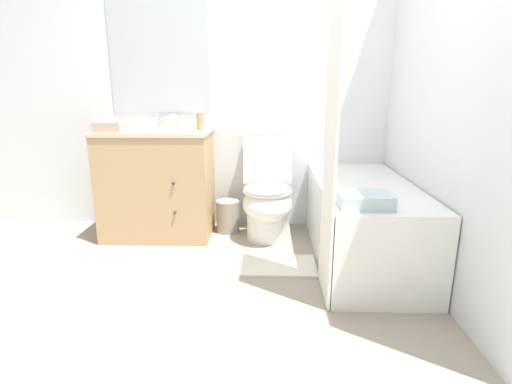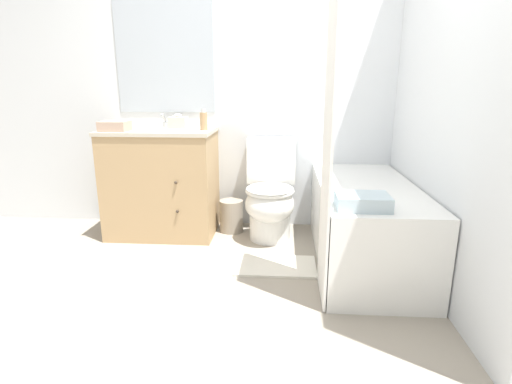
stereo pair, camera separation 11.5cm
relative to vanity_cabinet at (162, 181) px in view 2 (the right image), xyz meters
name	(u,v)px [view 2 (the right image)]	position (x,y,z in m)	size (l,w,h in m)	color
ground_plane	(231,320)	(0.75, -1.31, -0.46)	(14.00, 14.00, 0.00)	gray
wall_back	(252,85)	(0.75, 0.31, 0.79)	(8.00, 0.06, 2.50)	silver
wall_right	(435,85)	(1.98, -0.51, 0.79)	(0.05, 2.59, 2.50)	silver
vanity_cabinet	(162,181)	(0.00, 0.00, 0.00)	(0.91, 0.60, 0.90)	tan
sink_faucet	(165,123)	(0.00, 0.19, 0.48)	(0.14, 0.12, 0.12)	silver
toilet	(270,197)	(0.92, -0.05, -0.10)	(0.41, 0.62, 0.82)	white
bathtub	(364,223)	(1.62, -0.46, -0.17)	(0.66, 1.49, 0.57)	white
shower_curtain	(328,140)	(1.27, -0.99, 0.50)	(0.01, 0.43, 1.90)	white
wastebasket	(231,216)	(0.58, 0.07, -0.32)	(0.20, 0.20, 0.28)	gray
tissue_box	(178,122)	(0.13, 0.14, 0.49)	(0.14, 0.14, 0.12)	beige
soap_dispenser	(204,121)	(0.38, -0.03, 0.52)	(0.06, 0.06, 0.17)	tan
hand_towel_folded	(115,126)	(-0.31, -0.15, 0.48)	(0.21, 0.18, 0.08)	tan
bath_towel_folded	(362,201)	(1.48, -1.04, 0.16)	(0.30, 0.22, 0.08)	silver
bath_mat	(276,266)	(0.99, -0.63, -0.45)	(0.57, 0.35, 0.02)	silver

